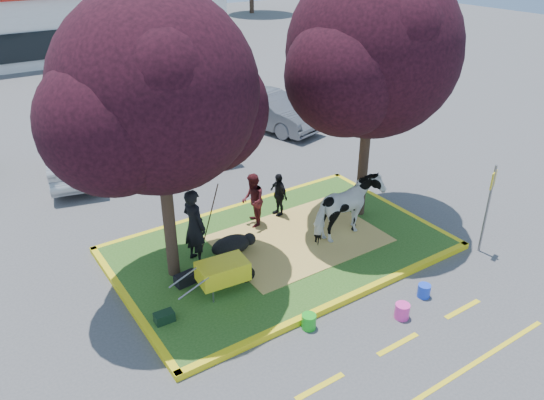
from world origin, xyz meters
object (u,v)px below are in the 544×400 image
sign_post (489,200)px  bucket_green (309,321)px  cow (348,209)px  calf (231,245)px  car_silver (74,153)px  handler (194,226)px  wheelbarrow (223,271)px  bucket_pink (402,311)px  bucket_blue (424,291)px

sign_post → bucket_green: bearing=158.8°
cow → sign_post: bearing=-138.6°
calf → car_silver: 7.65m
handler → wheelbarrow: size_ratio=0.96×
cow → bucket_pink: cow is taller
handler → sign_post: bearing=-132.7°
bucket_green → bucket_pink: bucket_pink is taller
bucket_blue → calf: bearing=126.9°
calf → bucket_green: calf is taller
handler → bucket_pink: (2.76, -4.26, -0.94)m
cow → handler: bearing=64.6°
car_silver → bucket_green: bearing=113.3°
bucket_pink → wheelbarrow: bearing=135.2°
calf → car_silver: (-1.80, 7.42, 0.37)m
bucket_pink → sign_post: bearing=12.0°
wheelbarrow → bucket_blue: (3.76, -2.54, -0.52)m
handler → bucket_blue: size_ratio=6.19×
sign_post → bucket_blue: (-2.68, -0.53, -1.33)m
cow → wheelbarrow: (-3.84, -0.25, -0.32)m
handler → car_silver: bearing=-6.6°
sign_post → bucket_green: (-5.50, 0.07, -1.32)m
bucket_green → calf: bearing=90.6°
bucket_blue → car_silver: 12.16m
bucket_blue → sign_post: bearing=11.2°
sign_post → bucket_pink: (-3.63, -0.78, -1.32)m
calf → sign_post: size_ratio=0.44×
bucket_pink → bucket_blue: bearing=14.4°
cow → sign_post: (2.60, -2.27, 0.49)m
wheelbarrow → bucket_blue: size_ratio=6.47×
cow → wheelbarrow: 3.86m
wheelbarrow → sign_post: sign_post is taller
handler → wheelbarrow: 1.54m
sign_post → car_silver: size_ratio=0.53×
wheelbarrow → bucket_blue: bearing=-28.7°
sign_post → car_silver: sign_post is taller
bucket_pink → handler: bearing=122.9°
bucket_blue → cow: bearing=88.5°
cow → bucket_blue: bearing=170.9°
bucket_pink → bucket_green: bearing=155.6°
cow → wheelbarrow: bearing=86.2°
bucket_green → wheelbarrow: bearing=115.8°
sign_post → bucket_green: 5.66m
bucket_green → bucket_pink: 2.05m
calf → handler: handler is taller
car_silver → sign_post: bearing=137.9°
cow → sign_post: 3.48m
handler → car_silver: handler is taller
sign_post → bucket_blue: sign_post is taller
wheelbarrow → car_silver: (-0.89, 8.68, 0.08)m
wheelbarrow → sign_post: (6.44, -2.01, 0.82)m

